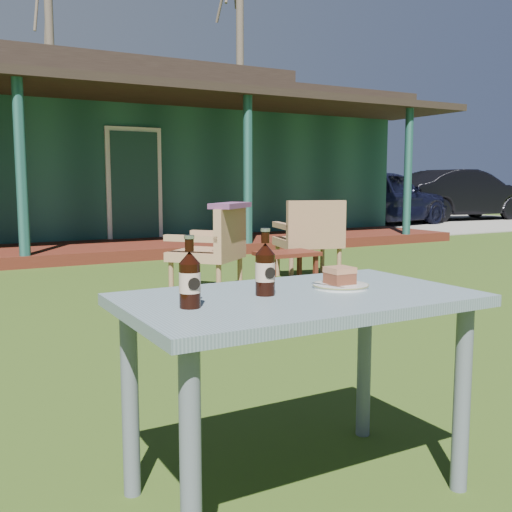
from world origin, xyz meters
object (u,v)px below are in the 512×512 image
car_near (378,197)px  car_far (460,195)px  cafe_table (298,323)px  cola_bottle_near (265,269)px  side_table (287,257)px  armchair_left (214,246)px  armchair_right (310,235)px  plate (341,286)px  cola_bottle_far (190,279)px  cake_slice (340,275)px

car_near → car_far: size_ratio=0.97×
cafe_table → car_far: bearing=40.3°
car_near → car_far: bearing=-92.6°
cola_bottle_near → side_table: (2.20, 3.37, -0.47)m
armchair_left → armchair_right: bearing=13.8°
cafe_table → side_table: bearing=58.5°
plate → cola_bottle_far: (-0.61, -0.05, 0.08)m
car_far → side_table: car_far is taller
cola_bottle_near → armchair_right: (2.80, 3.83, -0.31)m
car_far → cake_slice: bearing=134.9°
cafe_table → cola_bottle_near: bearing=158.7°
armchair_left → side_table: bearing=-9.6°
plate → armchair_left: armchair_left is taller
plate → car_far: bearing=40.7°
car_far → armchair_right: car_far is taller
cola_bottle_near → car_far: bearing=39.9°
plate → armchair_left: size_ratio=0.24×
car_near → cafe_table: car_near is taller
cafe_table → side_table: (2.09, 3.41, -0.28)m
cake_slice → cola_bottle_near: 0.32m
plate → cola_bottle_far: 0.62m
cola_bottle_far → cola_bottle_near: bearing=12.3°
cola_bottle_far → armchair_left: 3.98m
armchair_left → plate: bearing=-107.9°
cola_bottle_near → armchair_right: cola_bottle_near is taller
car_far → armchair_left: car_far is taller
side_table → car_far: bearing=34.6°
cafe_table → armchair_left: (1.34, 3.54, -0.14)m
cake_slice → cafe_table: bearing=-169.5°
cola_bottle_near → armchair_left: size_ratio=0.26×
car_near → car_far: 3.63m
cafe_table → armchair_right: 4.72m
car_far → cola_bottle_near: 16.37m
plate → armchair_right: size_ratio=0.23×
car_far → cola_bottle_far: 16.65m
armchair_right → side_table: size_ratio=1.50×
cola_bottle_near → side_table: 4.05m
cake_slice → armchair_left: size_ratio=0.11×
plate → cola_bottle_near: cola_bottle_near is taller
car_near → armchair_left: car_near is taller
cola_bottle_far → armchair_right: size_ratio=0.25×
cake_slice → armchair_left: bearing=72.1°
cafe_table → cola_bottle_near: cola_bottle_near is taller
car_near → cake_slice: car_near is taller
plate → cake_slice: bearing=74.9°
plate → side_table: bearing=60.8°
car_far → armchair_right: 11.82m
armchair_left → armchair_right: size_ratio=0.96×
car_near → cola_bottle_far: car_near is taller
car_far → side_table: (-10.35, -7.14, -0.38)m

